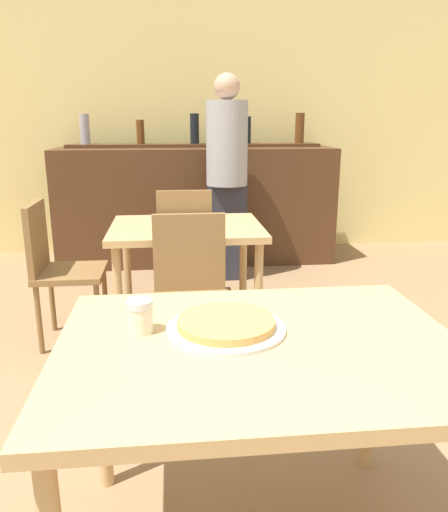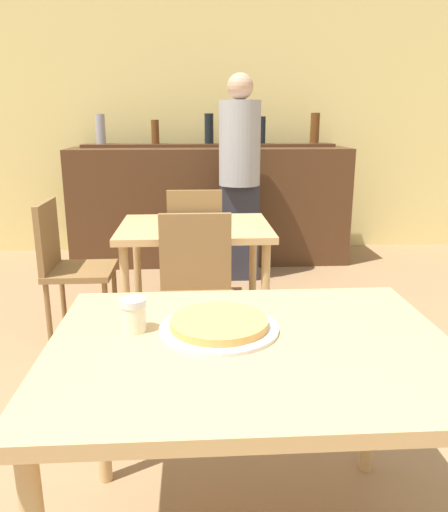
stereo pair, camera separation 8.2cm
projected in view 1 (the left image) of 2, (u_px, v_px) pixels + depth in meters
The scene contains 11 objects.
wall_back at pixel (193, 113), 5.03m from camera, with size 8.00×0.05×2.80m.
dining_table_near at pixel (259, 366), 1.43m from camera, with size 1.14×0.87×0.74m.
dining_table_far at pixel (187, 240), 3.06m from camera, with size 0.91×0.73×0.72m.
bar_counter at pixel (196, 206), 4.77m from camera, with size 2.60×0.56×1.09m.
bar_back_shelf at pixel (194, 140), 4.74m from camera, with size 2.39×0.24×0.31m.
chair_far_side_front at pixel (191, 287), 2.57m from camera, with size 0.40×0.40×0.88m.
chair_far_side_back at pixel (185, 239), 3.60m from camera, with size 0.40×0.40×0.88m.
chair_far_side_left at pixel (57, 263), 3.01m from camera, with size 0.40×0.40×0.88m.
pizza_tray at pixel (226, 325), 1.48m from camera, with size 0.35×0.35×0.04m.
cheese_shaker at pixel (140, 316), 1.45m from camera, with size 0.08×0.08×0.10m.
person_standing at pixel (227, 172), 4.14m from camera, with size 0.34×0.34×1.70m.
Camera 1 is at (-0.24, -1.27, 1.35)m, focal length 35.00 mm.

